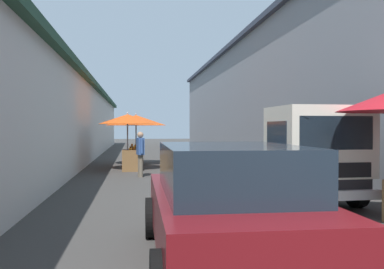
% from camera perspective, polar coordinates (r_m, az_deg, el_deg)
% --- Properties ---
extents(ground, '(90.00, 90.00, 0.00)m').
position_cam_1_polar(ground, '(15.38, -1.16, -5.20)').
color(ground, '#3D3A38').
extents(building_right_concrete, '(49.80, 7.50, 6.53)m').
position_cam_1_polar(building_right_concrete, '(19.74, 19.73, 5.64)').
color(building_right_concrete, gray).
rests_on(building_right_concrete, ground).
extents(fruit_stall_near_right, '(2.23, 2.23, 2.24)m').
position_cam_1_polar(fruit_stall_near_right, '(16.13, -8.77, 1.01)').
color(fruit_stall_near_right, '#9E9EA3').
rests_on(fruit_stall_near_right, ground).
extents(fruit_stall_mid_lane, '(2.71, 2.71, 2.28)m').
position_cam_1_polar(fruit_stall_mid_lane, '(18.56, -7.70, 1.41)').
color(fruit_stall_mid_lane, '#9E9EA3').
rests_on(fruit_stall_mid_lane, ground).
extents(hatchback_car, '(3.93, 1.96, 1.45)m').
position_cam_1_polar(hatchback_car, '(5.05, 4.90, -9.49)').
color(hatchback_car, '#600F14').
rests_on(hatchback_car, ground).
extents(delivery_truck, '(4.97, 2.08, 2.08)m').
position_cam_1_polar(delivery_truck, '(9.43, 15.02, -2.80)').
color(delivery_truck, black).
rests_on(delivery_truck, ground).
extents(vendor_by_crates, '(0.61, 0.27, 1.51)m').
position_cam_1_polar(vendor_by_crates, '(13.92, -7.12, -2.31)').
color(vendor_by_crates, '#665B4C').
rests_on(vendor_by_crates, ground).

